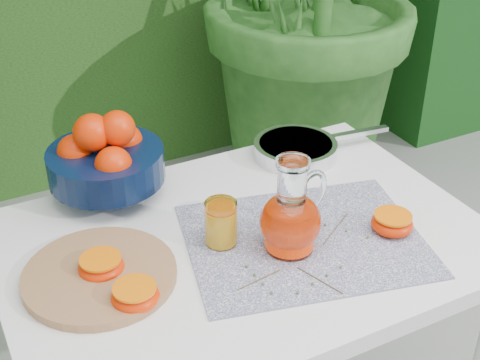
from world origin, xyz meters
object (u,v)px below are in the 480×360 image
white_table (244,268)px  saute_pan (297,148)px  juice_pitcher (291,218)px  cutting_board (100,275)px  fruit_bowl (105,158)px

white_table → saute_pan: size_ratio=2.63×
juice_pitcher → saute_pan: size_ratio=0.54×
white_table → juice_pitcher: (0.07, -0.08, 0.16)m
saute_pan → cutting_board: bearing=-157.7°
white_table → fruit_bowl: bearing=123.7°
juice_pitcher → saute_pan: juice_pitcher is taller
cutting_board → fruit_bowl: (0.11, 0.29, 0.09)m
saute_pan → juice_pitcher: bearing=-123.5°
fruit_bowl → cutting_board: bearing=-111.1°
white_table → cutting_board: (-0.31, 0.01, 0.09)m
juice_pitcher → fruit_bowl: bearing=125.2°
white_table → saute_pan: 0.39m
white_table → fruit_bowl: 0.40m
juice_pitcher → saute_pan: 0.39m
cutting_board → juice_pitcher: size_ratio=1.44×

